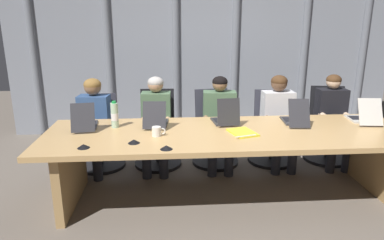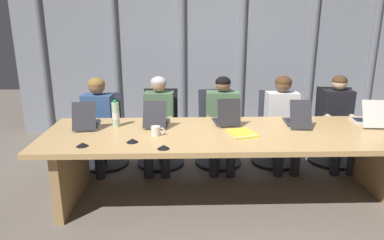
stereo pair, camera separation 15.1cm
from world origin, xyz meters
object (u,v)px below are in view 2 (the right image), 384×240
Objects in this scene: laptop_right_end at (368,119)px; person_right_mid at (283,117)px; office_chair_right_mid at (275,137)px; coffee_mug_far at (156,131)px; office_chair_left_end at (104,139)px; person_center at (222,118)px; conference_mic_left_side at (132,140)px; conference_mic_middle at (164,147)px; conference_mic_right_side at (82,144)px; office_chair_left_mid at (161,137)px; laptop_right_mid at (297,120)px; person_right_end at (338,117)px; spiral_notepad at (242,133)px; laptop_center at (226,119)px; office_chair_right_end at (333,135)px; person_left_end at (97,119)px; water_bottle_primary at (116,115)px; laptop_left_end at (87,121)px; office_chair_center at (218,137)px; person_left_mid at (159,118)px; laptop_left_mid at (157,120)px.

person_right_mid is (-0.75, 0.58, -0.13)m from laptop_right_end.
office_chair_right_mid is 1.86m from coffee_mug_far.
person_center is at bearing 78.43° from office_chair_left_end.
conference_mic_middle is (0.29, -0.18, 0.00)m from conference_mic_left_side.
office_chair_left_mid is at bearing 65.72° from conference_mic_right_side.
office_chair_left_mid is at bearing -83.24° from office_chair_right_mid.
laptop_right_mid reaches higher than office_chair_left_mid.
office_chair_right_mid is 0.80× the size of person_right_end.
laptop_right_mid is 4.28× the size of conference_mic_left_side.
person_right_mid is at bearing -88.45° from person_right_end.
spiral_notepad is (0.75, 0.39, -0.01)m from conference_mic_middle.
office_chair_right_mid is at bearing -52.65° from laptop_center.
person_right_mid is at bearing 32.74° from conference_mic_left_side.
person_left_end is (-3.02, -0.16, 0.30)m from office_chair_right_end.
water_bottle_primary is (0.35, -0.59, 0.21)m from person_left_end.
office_chair_right_mid is 0.80× the size of person_right_mid.
laptop_right_end is (0.78, 0.01, -0.00)m from laptop_right_mid.
laptop_right_mid is 0.70m from spiral_notepad.
laptop_left_end is at bearing -66.29° from office_chair_right_end.
laptop_left_end reaches higher than conference_mic_right_side.
person_center reaches higher than conference_mic_right_side.
office_chair_left_end reaches higher than conference_mic_middle.
office_chair_center reaches higher than spiral_notepad.
person_center reaches higher than laptop_left_end.
laptop_left_end reaches higher than office_chair_right_end.
person_left_end is at bearing -2.99° from laptop_left_end.
office_chair_left_end is 1.71m from conference_mic_middle.
laptop_left_end is 1.62m from spiral_notepad.
conference_mic_left_side is (-1.68, -0.51, -0.04)m from laptop_right_mid.
person_left_mid reaches higher than laptop_right_mid.
person_left_mid is at bearing 118.66° from spiral_notepad.
coffee_mug_far is at bearing -41.96° from office_chair_center.
person_right_end reaches higher than office_chair_center.
person_left_end is at bearing -79.15° from office_chair_right_mid.
laptop_right_mid is at bearing -0.04° from water_bottle_primary.
laptop_left_mid is at bearing 70.95° from conference_mic_left_side.
person_left_mid is at bearing 82.78° from laptop_right_end.
person_left_mid is at bearing -2.46° from office_chair_left_mid.
laptop_left_mid is at bearing 85.47° from laptop_center.
person_left_end is at bearing 118.19° from conference_mic_left_side.
office_chair_right_end is (-0.02, 0.73, -0.43)m from laptop_right_end.
conference_mic_middle is (-0.64, -0.74, -0.04)m from laptop_center.
laptop_left_mid is 0.57m from person_left_mid.
laptop_left_mid is 2.39m from office_chair_right_end.
conference_mic_right_side is (-2.13, -1.19, 0.09)m from person_right_mid.
laptop_center is 1.52m from laptop_right_end.
person_center is 1.00× the size of person_right_mid.
person_left_end is 4.05× the size of water_bottle_primary.
conference_mic_left_side is at bearing -140.30° from laptop_left_end.
spiral_notepad is (0.09, -0.89, 0.09)m from person_center.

